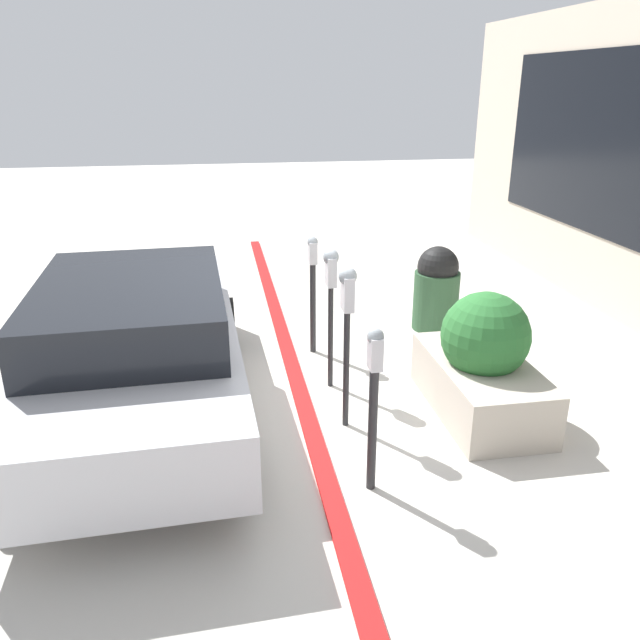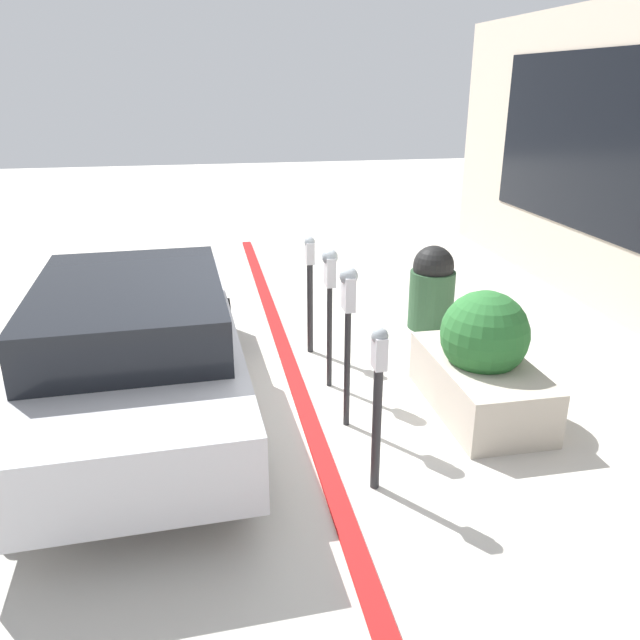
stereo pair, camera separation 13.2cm
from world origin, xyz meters
name	(u,v)px [view 2 (the right image)]	position (x,y,z in m)	size (l,w,h in m)	color
ground_plane	(312,407)	(0.00, 0.00, 0.00)	(40.00, 40.00, 0.00)	beige
curb_strip	(304,406)	(0.00, 0.08, 0.02)	(13.62, 0.16, 0.04)	red
parking_meter_nearest	(378,389)	(-1.37, -0.25, 0.87)	(0.15, 0.13, 1.36)	#232326
parking_meter_second	(348,310)	(-0.39, -0.26, 1.14)	(0.19, 0.16, 1.53)	#232326
parking_meter_middle	(330,285)	(0.43, -0.26, 1.12)	(0.19, 0.16, 1.49)	#232326
parking_meter_fourth	(310,280)	(1.35, -0.23, 0.89)	(0.14, 0.12, 1.40)	#232326
planter_box	(482,363)	(-0.35, -1.59, 0.50)	(1.63, 0.85, 1.21)	#B2A899
parked_car_front	(136,344)	(0.20, 1.63, 0.72)	(4.53, 1.97, 1.36)	#B7B7BC
trash_bin	(432,288)	(1.84, -1.91, 0.54)	(0.58, 0.58, 1.09)	#2D5133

